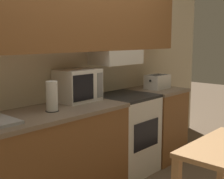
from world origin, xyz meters
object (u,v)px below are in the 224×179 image
microwave (78,85)px  toaster (157,82)px  stove_range (125,133)px  paper_towel_roll (52,96)px

microwave → toaster: size_ratio=1.32×
stove_range → toaster: toaster is taller
toaster → paper_towel_roll: bearing=-178.8°
stove_range → paper_towel_roll: bearing=-177.9°
stove_range → microwave: microwave is taller
toaster → microwave: bearing=173.6°
stove_range → paper_towel_roll: 1.18m
toaster → paper_towel_roll: 1.66m
stove_range → toaster: (0.63, -0.00, 0.53)m
microwave → toaster: bearing=-6.4°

